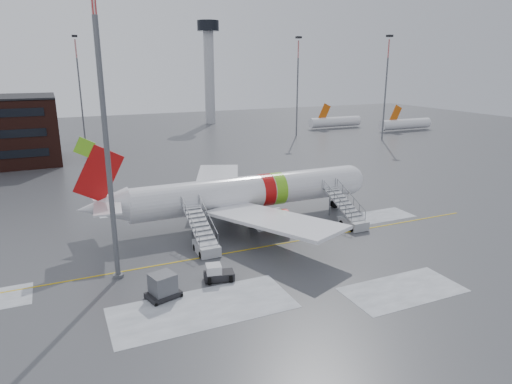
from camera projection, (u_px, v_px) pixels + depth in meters
name	position (u px, v px, depth m)	size (l,w,h in m)	color
ground	(230.00, 249.00, 46.08)	(260.00, 260.00, 0.00)	#494C4F
airliner	(242.00, 193.00, 53.14)	(35.03, 32.97, 11.18)	white
airstair_fwd	(350.00, 217.00, 52.26)	(2.05, 7.70, 3.48)	#A3A6AA
airstair_aft	(204.00, 240.00, 45.39)	(2.05, 7.70, 3.48)	#B5B8BD
pushback_tug	(217.00, 273.00, 39.22)	(2.78, 2.30, 1.46)	black
uld_container	(163.00, 287.00, 36.20)	(2.92, 2.46, 2.05)	black
light_mast_near	(104.00, 116.00, 36.10)	(1.20, 1.20, 27.20)	#595B60
control_tower	(209.00, 60.00, 136.14)	(6.40, 6.40, 30.00)	#B2B5BA
light_mast_far_ne	(298.00, 80.00, 113.23)	(1.20, 1.20, 24.25)	#595B60
light_mast_far_n	(79.00, 81.00, 107.64)	(1.20, 1.20, 24.25)	#595B60
light_mast_far_e	(386.00, 81.00, 107.22)	(1.20, 1.20, 24.25)	#595B60
distant_aircraft	(357.00, 130.00, 126.82)	(35.00, 18.00, 8.00)	#D8590C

